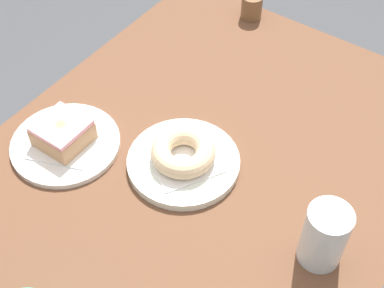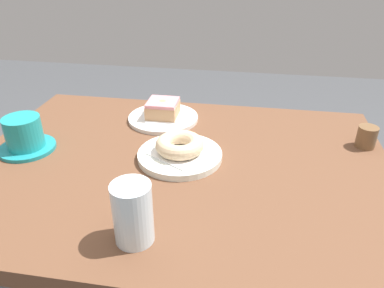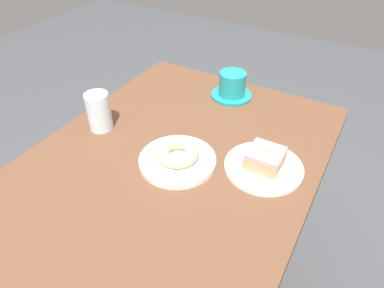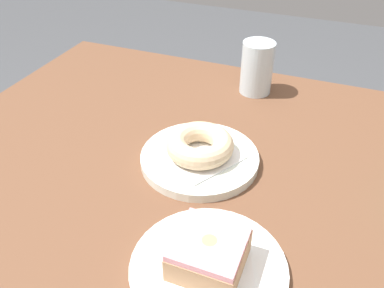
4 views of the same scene
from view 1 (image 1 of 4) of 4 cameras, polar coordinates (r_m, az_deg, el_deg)
name	(u,v)px [view 1 (image 1 of 4)]	position (r m, az deg, el deg)	size (l,w,h in m)	color
table	(193,211)	(1.06, 0.10, -7.02)	(0.97, 0.71, 0.74)	brown
plate_glazed_square	(66,144)	(1.01, -13.05, 0.00)	(0.20, 0.20, 0.01)	white
napkin_glazed_square	(65,141)	(1.01, -13.12, 0.26)	(0.11, 0.11, 0.00)	white
donut_glazed_square	(63,133)	(0.99, -13.35, 1.16)	(0.08, 0.08, 0.04)	tan
plate_sugar_ring	(184,162)	(0.96, -0.88, -1.88)	(0.20, 0.20, 0.02)	white
napkin_sugar_ring	(184,159)	(0.95, -0.88, -1.53)	(0.11, 0.11, 0.00)	white
donut_sugar_ring	(183,152)	(0.93, -0.90, -0.79)	(0.11, 0.11, 0.04)	beige
water_glass	(324,236)	(0.84, 13.65, -9.30)	(0.07, 0.07, 0.11)	silver
sugar_jar	(252,7)	(1.27, 6.25, 14.06)	(0.05, 0.05, 0.05)	brown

